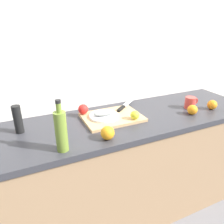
# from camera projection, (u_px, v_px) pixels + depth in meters

# --- Properties ---
(ground_plane) EXTENTS (12.00, 12.00, 0.00)m
(ground_plane) POSITION_uv_depth(u_px,v_px,m) (128.00, 208.00, 1.90)
(ground_plane) COLOR slate
(back_wall) EXTENTS (3.20, 0.05, 2.50)m
(back_wall) POSITION_uv_depth(u_px,v_px,m) (114.00, 61.00, 1.68)
(back_wall) COLOR white
(back_wall) RESTS_ON ground_plane
(kitchen_counter) EXTENTS (2.00, 0.60, 0.90)m
(kitchen_counter) POSITION_uv_depth(u_px,v_px,m) (130.00, 167.00, 1.72)
(kitchen_counter) COLOR #9E7A56
(kitchen_counter) RESTS_ON ground_plane
(cutting_board) EXTENTS (0.41, 0.30, 0.02)m
(cutting_board) POSITION_uv_depth(u_px,v_px,m) (112.00, 117.00, 1.52)
(cutting_board) COLOR tan
(cutting_board) RESTS_ON kitchen_counter
(white_plate) EXTENTS (0.21, 0.21, 0.01)m
(white_plate) POSITION_uv_depth(u_px,v_px,m) (104.00, 116.00, 1.49)
(white_plate) COLOR white
(white_plate) RESTS_ON cutting_board
(fish_fillet) EXTENTS (0.16, 0.07, 0.04)m
(fish_fillet) POSITION_uv_depth(u_px,v_px,m) (104.00, 113.00, 1.48)
(fish_fillet) COLOR #999E99
(fish_fillet) RESTS_ON white_plate
(chef_knife) EXTENTS (0.24, 0.21, 0.02)m
(chef_knife) POSITION_uv_depth(u_px,v_px,m) (124.00, 106.00, 1.66)
(chef_knife) COLOR silver
(chef_knife) RESTS_ON cutting_board
(lemon_0) EXTENTS (0.06, 0.06, 0.06)m
(lemon_0) POSITION_uv_depth(u_px,v_px,m) (135.00, 115.00, 1.45)
(lemon_0) COLOR yellow
(lemon_0) RESTS_ON cutting_board
(tomato_0) EXTENTS (0.07, 0.07, 0.07)m
(tomato_0) POSITION_uv_depth(u_px,v_px,m) (83.00, 109.00, 1.53)
(tomato_0) COLOR red
(tomato_0) RESTS_ON cutting_board
(olive_oil_bottle) EXTENTS (0.06, 0.06, 0.29)m
(olive_oil_bottle) POSITION_uv_depth(u_px,v_px,m) (61.00, 131.00, 1.10)
(olive_oil_bottle) COLOR olive
(olive_oil_bottle) RESTS_ON kitchen_counter
(coffee_mug_0) EXTENTS (0.12, 0.08, 0.09)m
(coffee_mug_0) POSITION_uv_depth(u_px,v_px,m) (190.00, 103.00, 1.68)
(coffee_mug_0) COLOR #CC3F38
(coffee_mug_0) RESTS_ON kitchen_counter
(orange_0) EXTENTS (0.07, 0.07, 0.07)m
(orange_0) POSITION_uv_depth(u_px,v_px,m) (212.00, 105.00, 1.67)
(orange_0) COLOR orange
(orange_0) RESTS_ON kitchen_counter
(orange_1) EXTENTS (0.07, 0.07, 0.07)m
(orange_1) POSITION_uv_depth(u_px,v_px,m) (192.00, 110.00, 1.57)
(orange_1) COLOR orange
(orange_1) RESTS_ON kitchen_counter
(orange_2) EXTENTS (0.08, 0.08, 0.08)m
(orange_2) POSITION_uv_depth(u_px,v_px,m) (108.00, 133.00, 1.24)
(orange_2) COLOR orange
(orange_2) RESTS_ON kitchen_counter
(pepper_mill) EXTENTS (0.05, 0.05, 0.18)m
(pepper_mill) POSITION_uv_depth(u_px,v_px,m) (18.00, 119.00, 1.30)
(pepper_mill) COLOR black
(pepper_mill) RESTS_ON kitchen_counter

